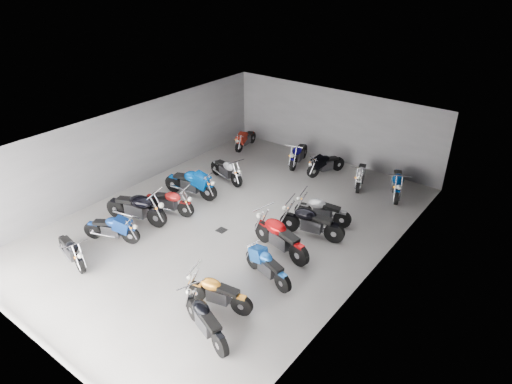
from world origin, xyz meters
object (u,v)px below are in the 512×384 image
at_px(motorcycle_left_c, 137,208).
at_px(motorcycle_back_c, 298,154).
at_px(motorcycle_left_d, 169,202).
at_px(motorcycle_left_a, 71,250).
at_px(drain_grate, 222,230).
at_px(motorcycle_right_b, 217,293).
at_px(motorcycle_right_c, 267,266).
at_px(motorcycle_right_f, 322,210).
at_px(motorcycle_back_f, 397,183).
at_px(motorcycle_right_e, 311,222).
at_px(motorcycle_right_a, 205,320).
at_px(motorcycle_left_b, 112,228).
at_px(motorcycle_back_e, 361,175).
at_px(motorcycle_back_a, 245,139).
at_px(motorcycle_left_f, 227,170).
at_px(motorcycle_back_d, 326,164).
at_px(motorcycle_right_d, 280,237).
at_px(motorcycle_left_e, 191,183).

distance_m(motorcycle_left_c, motorcycle_back_c, 7.67).
bearing_deg(motorcycle_left_d, motorcycle_left_a, -19.92).
xyz_separation_m(drain_grate, motorcycle_right_b, (2.38, -2.86, 0.47)).
xyz_separation_m(motorcycle_left_d, motorcycle_right_c, (4.96, -0.83, -0.02)).
distance_m(motorcycle_right_f, motorcycle_back_f, 3.73).
distance_m(drain_grate, motorcycle_left_c, 3.05).
distance_m(motorcycle_right_b, motorcycle_back_c, 9.52).
bearing_deg(motorcycle_right_e, motorcycle_right_f, -3.68).
relative_size(drain_grate, motorcycle_right_f, 0.16).
height_order(motorcycle_right_a, motorcycle_right_b, motorcycle_right_a).
bearing_deg(motorcycle_right_e, motorcycle_left_b, 117.78).
bearing_deg(motorcycle_left_c, motorcycle_right_f, 111.22).
distance_m(drain_grate, motorcycle_back_c, 6.17).
relative_size(motorcycle_right_c, motorcycle_back_f, 0.92).
bearing_deg(motorcycle_right_b, motorcycle_right_e, -16.17).
bearing_deg(motorcycle_back_c, motorcycle_left_c, 62.07).
bearing_deg(motorcycle_left_a, motorcycle_back_e, 167.42).
bearing_deg(motorcycle_right_f, drain_grate, 122.19).
bearing_deg(motorcycle_right_a, motorcycle_left_d, 74.27).
distance_m(motorcycle_back_c, motorcycle_back_e, 3.08).
bearing_deg(motorcycle_left_b, motorcycle_left_d, 151.74).
distance_m(motorcycle_left_b, motorcycle_back_a, 8.89).
xyz_separation_m(motorcycle_left_f, motorcycle_back_c, (1.45, 3.14, 0.01)).
distance_m(motorcycle_left_c, motorcycle_right_e, 5.99).
height_order(motorcycle_back_c, motorcycle_back_d, motorcycle_back_c).
relative_size(motorcycle_left_f, motorcycle_back_f, 0.97).
bearing_deg(motorcycle_left_d, motorcycle_right_e, 93.55).
height_order(motorcycle_right_c, motorcycle_back_d, motorcycle_right_c).
distance_m(motorcycle_right_a, motorcycle_back_e, 9.72).
distance_m(motorcycle_right_d, motorcycle_back_e, 5.73).
bearing_deg(motorcycle_back_f, motorcycle_back_a, -23.96).
height_order(motorcycle_right_d, motorcycle_right_f, motorcycle_right_d).
height_order(motorcycle_left_f, motorcycle_back_d, motorcycle_left_f).
distance_m(motorcycle_right_c, motorcycle_back_f, 7.18).
height_order(motorcycle_back_d, motorcycle_back_f, motorcycle_back_f).
xyz_separation_m(motorcycle_right_c, motorcycle_right_e, (-0.16, 2.66, 0.07)).
relative_size(motorcycle_right_c, motorcycle_right_f, 0.95).
bearing_deg(motorcycle_right_a, drain_grate, 55.66).
height_order(motorcycle_left_f, motorcycle_back_c, motorcycle_back_c).
distance_m(motorcycle_left_b, motorcycle_left_c, 1.28).
xyz_separation_m(motorcycle_left_b, motorcycle_back_d, (2.99, 8.56, -0.01)).
xyz_separation_m(motorcycle_back_c, motorcycle_back_e, (3.07, -0.18, -0.02)).
distance_m(motorcycle_left_f, motorcycle_right_b, 7.46).
height_order(motorcycle_left_d, motorcycle_left_e, motorcycle_left_e).
xyz_separation_m(motorcycle_right_c, motorcycle_right_f, (-0.30, 3.61, 0.02)).
xyz_separation_m(motorcycle_left_d, motorcycle_right_a, (5.06, -3.51, 0.00)).
relative_size(motorcycle_right_a, motorcycle_back_f, 0.95).
xyz_separation_m(motorcycle_right_d, motorcycle_back_d, (-1.68, 5.78, -0.10)).
xyz_separation_m(motorcycle_left_c, motorcycle_right_c, (5.40, 0.24, -0.11)).
height_order(drain_grate, motorcycle_right_c, motorcycle_right_c).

